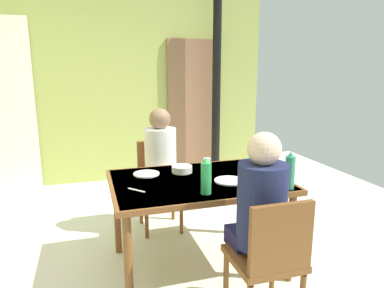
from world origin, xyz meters
name	(u,v)px	position (x,y,z in m)	size (l,w,h in m)	color
ground_plane	(155,274)	(0.00, 0.00, 0.00)	(6.68, 6.68, 0.00)	silver
wall_back	(117,88)	(0.00, 2.57, 1.32)	(4.28, 0.10, 2.64)	#A1AB56
door_wooden	(194,109)	(1.10, 2.49, 1.00)	(0.80, 0.05, 2.00)	#8B5F44
stove_pipe_column	(216,87)	(1.35, 2.22, 1.32)	(0.12, 0.12, 2.64)	black
dining_table	(198,188)	(0.36, 0.02, 0.66)	(1.33, 0.94, 0.73)	brown
chair_near_diner	(270,257)	(0.54, -0.80, 0.50)	(0.40, 0.40, 0.87)	brown
chair_far_diner	(158,179)	(0.21, 0.85, 0.50)	(0.40, 0.40, 0.87)	brown
person_near_diner	(261,203)	(0.54, -0.66, 0.78)	(0.30, 0.37, 0.77)	#1C1A43
person_far_diner	(161,154)	(0.21, 0.71, 0.78)	(0.30, 0.37, 0.77)	silver
water_bottle_green_near	(290,172)	(0.92, -0.37, 0.86)	(0.07, 0.07, 0.27)	#328667
water_bottle_green_far	(206,177)	(0.32, -0.29, 0.85)	(0.07, 0.07, 0.26)	green
serving_bowl_center	(182,169)	(0.29, 0.24, 0.76)	(0.17, 0.17, 0.06)	silver
dinner_plate_near_left	(229,181)	(0.58, -0.10, 0.74)	(0.23, 0.23, 0.01)	white
dinner_plate_near_right	(147,174)	(0.00, 0.26, 0.74)	(0.21, 0.21, 0.01)	white
drinking_glass_by_near_diner	(207,164)	(0.51, 0.23, 0.79)	(0.06, 0.06, 0.11)	silver
cutlery_knife_near	(248,189)	(0.63, -0.30, 0.74)	(0.15, 0.02, 0.00)	silver
cutlery_fork_near	(136,190)	(-0.13, -0.09, 0.74)	(0.15, 0.02, 0.00)	silver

